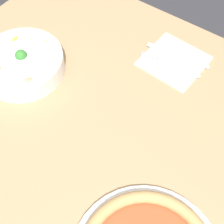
# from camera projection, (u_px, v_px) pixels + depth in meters

# --- Properties ---
(dining_table) EXTENTS (1.24, 1.00, 0.75)m
(dining_table) POSITION_uv_depth(u_px,v_px,m) (52.00, 179.00, 0.80)
(dining_table) COLOR tan
(dining_table) RESTS_ON ground_plane
(bowl) EXTENTS (0.23, 0.23, 0.07)m
(bowl) POSITION_uv_depth(u_px,v_px,m) (22.00, 63.00, 0.84)
(bowl) COLOR white
(bowl) RESTS_ON dining_table
(napkin) EXTENTS (0.17, 0.17, 0.00)m
(napkin) POSITION_uv_depth(u_px,v_px,m) (174.00, 61.00, 0.89)
(napkin) COLOR white
(napkin) RESTS_ON dining_table
(fork) EXTENTS (0.03, 0.18, 0.00)m
(fork) POSITION_uv_depth(u_px,v_px,m) (171.00, 65.00, 0.88)
(fork) COLOR silver
(fork) RESTS_ON napkin
(knife) EXTENTS (0.03, 0.19, 0.01)m
(knife) POSITION_uv_depth(u_px,v_px,m) (180.00, 57.00, 0.89)
(knife) COLOR silver
(knife) RESTS_ON napkin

